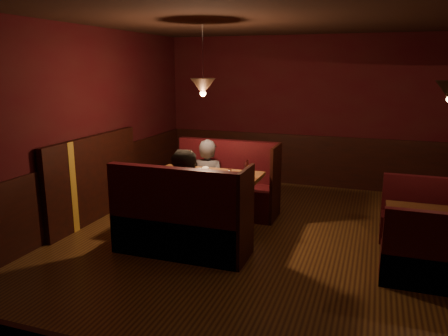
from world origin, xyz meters
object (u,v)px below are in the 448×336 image
(main_table, at_px, (205,188))
(diner_a, at_px, (207,167))
(second_bench_far, at_px, (430,223))
(diner_b, at_px, (188,187))
(main_bench_far, at_px, (226,190))
(second_table, at_px, (435,226))
(second_bench_near, at_px, (443,264))
(main_bench_near, at_px, (180,227))

(main_table, distance_m, diner_a, 0.65)
(second_bench_far, xyz_separation_m, diner_b, (-2.96, -1.25, 0.55))
(main_bench_far, relative_size, diner_b, 1.03)
(second_bench_far, bearing_deg, second_table, -92.20)
(second_table, distance_m, second_bench_far, 0.69)
(second_table, xyz_separation_m, second_bench_far, (0.03, 0.67, -0.19))
(main_bench_far, bearing_deg, diner_a, -127.04)
(second_bench_far, xyz_separation_m, second_bench_near, (0.00, -1.33, 0.00))
(second_bench_near, bearing_deg, main_table, 165.93)
(main_table, height_order, diner_a, diner_a)
(diner_b, bearing_deg, second_bench_far, 1.64)
(second_table, xyz_separation_m, diner_b, (-2.94, -0.59, 0.36))
(second_bench_far, height_order, diner_a, diner_a)
(second_table, xyz_separation_m, second_bench_near, (0.03, -0.67, -0.19))
(diner_a, bearing_deg, main_table, 104.66)
(main_bench_near, distance_m, second_table, 3.06)
(second_table, relative_size, diner_a, 0.70)
(main_bench_near, relative_size, diner_b, 1.03)
(main_table, bearing_deg, second_bench_near, -14.07)
(diner_b, bearing_deg, main_bench_far, 69.34)
(main_bench_near, bearing_deg, diner_b, 85.44)
(main_table, relative_size, second_table, 1.39)
(main_bench_near, xyz_separation_m, diner_a, (-0.21, 1.47, 0.42))
(diner_a, bearing_deg, second_bench_far, 176.17)
(second_bench_near, height_order, diner_b, diner_b)
(main_table, bearing_deg, diner_a, 108.29)
(second_table, bearing_deg, main_table, 178.39)
(main_bench_near, height_order, diner_a, diner_a)
(main_bench_far, distance_m, diner_a, 0.55)
(second_table, bearing_deg, main_bench_far, 161.94)
(main_table, bearing_deg, diner_b, -87.08)
(main_bench_far, xyz_separation_m, main_bench_near, (0.00, -1.76, 0.00))
(main_bench_far, bearing_deg, second_table, -18.06)
(second_bench_far, xyz_separation_m, diner_a, (-3.19, 0.01, 0.51))
(main_table, xyz_separation_m, second_bench_near, (3.00, -0.75, -0.36))
(main_bench_near, height_order, second_table, main_bench_near)
(main_bench_near, distance_m, second_bench_near, 2.98)
(diner_b, bearing_deg, main_bench_near, -115.85)
(main_bench_far, height_order, main_bench_near, same)
(second_table, bearing_deg, second_bench_far, 87.80)
(diner_b, bearing_deg, main_table, 71.63)
(main_bench_far, height_order, diner_b, diner_b)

